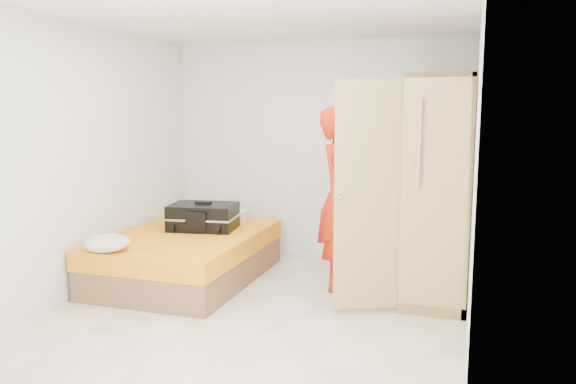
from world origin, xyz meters
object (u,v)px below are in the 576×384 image
(person, at_px, (340,198))
(suitcase, at_px, (203,217))
(wardrobe, at_px, (434,195))
(round_cushion, at_px, (107,243))
(bed, at_px, (187,256))

(person, bearing_deg, suitcase, 78.77)
(wardrobe, distance_m, round_cushion, 3.08)
(bed, bearing_deg, round_cushion, -110.41)
(person, xyz_separation_m, suitcase, (-1.52, -0.01, -0.28))
(round_cushion, bearing_deg, person, 31.00)
(suitcase, relative_size, round_cushion, 1.89)
(person, bearing_deg, wardrobe, -104.64)
(bed, distance_m, person, 1.74)
(bed, height_order, suitcase, suitcase)
(wardrobe, xyz_separation_m, person, (-0.91, 0.05, -0.09))
(person, relative_size, suitcase, 2.33)
(wardrobe, height_order, round_cushion, wardrobe)
(suitcase, distance_m, round_cushion, 1.22)
(wardrobe, bearing_deg, bed, -175.18)
(person, height_order, round_cushion, person)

